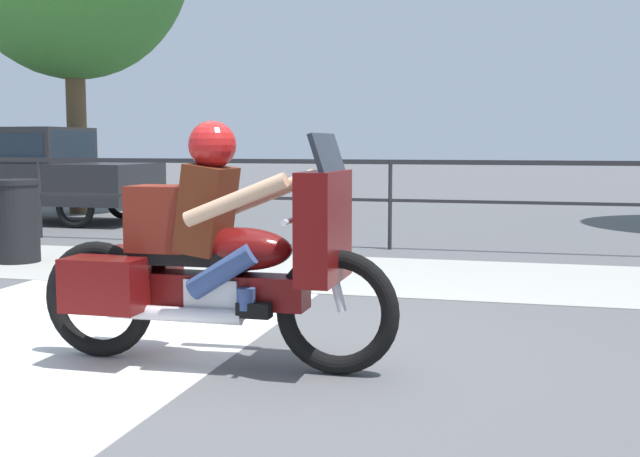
% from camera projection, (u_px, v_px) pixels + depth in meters
% --- Properties ---
extents(ground_plane, '(120.00, 120.00, 0.00)m').
position_uv_depth(ground_plane, '(248.00, 358.00, 5.10)').
color(ground_plane, '#565659').
extents(sidewalk_band, '(44.00, 2.40, 0.01)m').
position_uv_depth(sidewalk_band, '(358.00, 274.00, 8.38)').
color(sidewalk_band, '#A8A59E').
rests_on(sidewalk_band, ground).
extents(crosswalk_band, '(2.94, 6.00, 0.01)m').
position_uv_depth(crosswalk_band, '(12.00, 350.00, 5.31)').
color(crosswalk_band, silver).
rests_on(crosswalk_band, ground).
extents(fence_railing, '(36.00, 0.05, 1.15)m').
position_uv_depth(fence_railing, '(390.00, 179.00, 10.22)').
color(fence_railing, '#232326').
rests_on(fence_railing, ground).
extents(motorcycle, '(2.31, 0.76, 1.50)m').
position_uv_depth(motorcycle, '(214.00, 256.00, 4.88)').
color(motorcycle, black).
rests_on(motorcycle, ground).
extents(parked_car, '(4.26, 1.73, 1.63)m').
position_uv_depth(parked_car, '(26.00, 168.00, 13.88)').
color(parked_car, '#232326').
rests_on(parked_car, ground).
extents(trash_bin, '(0.53, 0.53, 0.95)m').
position_uv_depth(trash_bin, '(16.00, 221.00, 9.12)').
color(trash_bin, black).
rests_on(trash_bin, ground).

